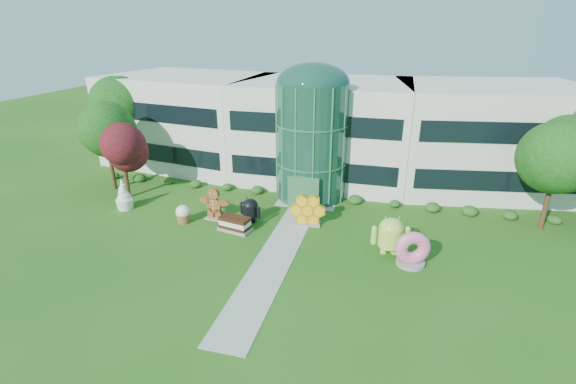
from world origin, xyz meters
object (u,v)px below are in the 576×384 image
(donut, at_px, (412,248))
(gingerbread, at_px, (214,203))
(android_black, at_px, (250,208))
(android_green, at_px, (391,233))

(donut, xyz_separation_m, gingerbread, (-14.82, 3.07, 0.12))
(android_black, relative_size, donut, 0.94)
(gingerbread, bearing_deg, android_green, -2.98)
(donut, relative_size, gingerbread, 0.84)
(android_black, distance_m, donut, 12.37)
(donut, bearing_deg, gingerbread, 152.03)
(android_green, bearing_deg, android_black, 156.94)
(android_black, bearing_deg, android_green, 7.16)
(android_green, distance_m, android_black, 10.79)
(donut, bearing_deg, android_green, 125.17)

